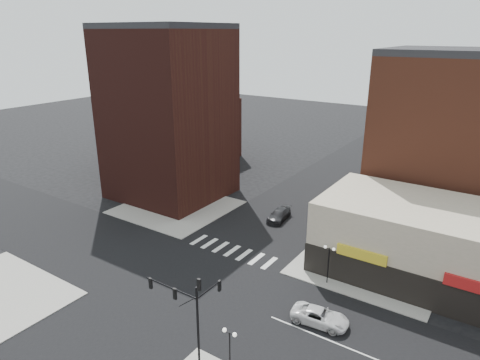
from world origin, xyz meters
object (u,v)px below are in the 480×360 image
Objects in this scene: dark_sedan_north at (279,215)px; street_lamp_se_a at (230,342)px; traffic_signal at (191,304)px; white_suv at (320,317)px; street_lamp_ne at (329,255)px.

street_lamp_se_a is at bearing -74.38° from dark_sedan_north.
traffic_signal is 1.53× the size of dark_sedan_north.
traffic_signal is at bearing 138.36° from white_suv.
traffic_signal is 1.87× the size of street_lamp_ne.
traffic_signal is 1.87× the size of street_lamp_se_a.
dark_sedan_north is (-10.82, 27.13, -2.56)m from street_lamp_se_a.
white_suv is at bearing 54.44° from traffic_signal.
traffic_signal is at bearing 177.43° from street_lamp_se_a.
white_suv is 1.01× the size of dark_sedan_north.
white_suv is at bearing 72.67° from street_lamp_se_a.
street_lamp_se_a and street_lamp_ne have the same top height.
traffic_signal reaches higher than dark_sedan_north.
street_lamp_ne is 7.15m from white_suv.
street_lamp_se_a is at bearing 156.59° from white_suv.
dark_sedan_north is at bearing 32.27° from white_suv.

